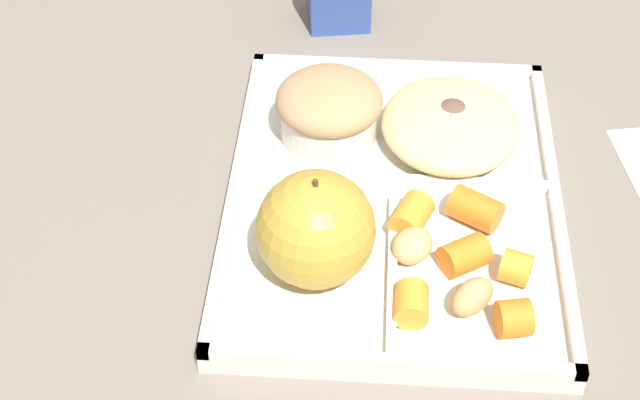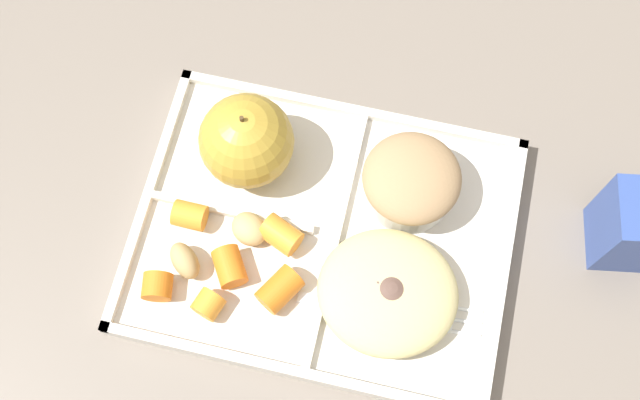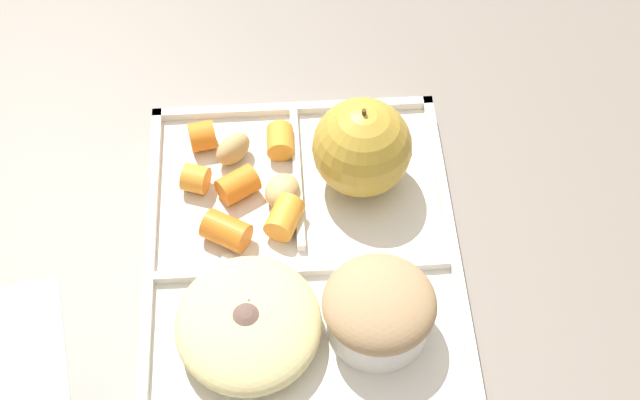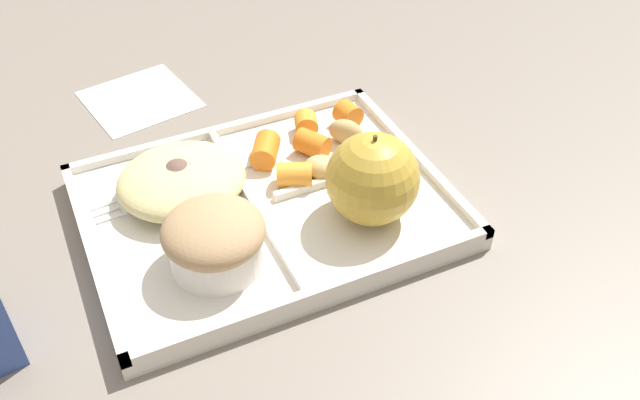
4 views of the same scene
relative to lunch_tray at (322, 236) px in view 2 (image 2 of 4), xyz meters
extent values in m
plane|color=slate|center=(0.00, 0.00, -0.01)|extent=(6.00, 6.00, 0.00)
cube|color=silver|center=(0.00, 0.00, 0.00)|extent=(0.33, 0.25, 0.01)
cube|color=silver|center=(0.00, -0.12, 0.01)|extent=(0.33, 0.01, 0.01)
cube|color=silver|center=(0.00, 0.12, 0.01)|extent=(0.33, 0.01, 0.01)
cube|color=silver|center=(-0.16, 0.00, 0.01)|extent=(0.01, 0.25, 0.01)
cube|color=silver|center=(0.16, 0.00, 0.01)|extent=(0.01, 0.25, 0.01)
cube|color=silver|center=(0.01, 0.00, 0.01)|extent=(0.01, 0.24, 0.01)
cube|color=silver|center=(-0.08, 0.00, 0.01)|extent=(0.15, 0.01, 0.01)
sphere|color=#B79333|center=(-0.08, 0.05, 0.05)|extent=(0.08, 0.08, 0.08)
cylinder|color=#4C381E|center=(-0.08, 0.05, 0.09)|extent=(0.00, 0.00, 0.01)
cylinder|color=silver|center=(0.07, 0.05, 0.02)|extent=(0.08, 0.08, 0.03)
ellipsoid|color=tan|center=(0.07, 0.05, 0.04)|extent=(0.09, 0.09, 0.04)
cylinder|color=orange|center=(-0.02, -0.06, 0.02)|extent=(0.04, 0.04, 0.03)
cylinder|color=orange|center=(-0.08, -0.09, 0.02)|extent=(0.03, 0.03, 0.02)
cylinder|color=orange|center=(-0.12, -0.08, 0.02)|extent=(0.03, 0.03, 0.03)
cylinder|color=orange|center=(-0.07, -0.05, 0.02)|extent=(0.04, 0.04, 0.02)
cylinder|color=orange|center=(-0.12, -0.01, 0.02)|extent=(0.03, 0.02, 0.02)
cylinder|color=orange|center=(-0.03, -0.01, 0.02)|extent=(0.04, 0.04, 0.02)
ellipsoid|color=tan|center=(-0.11, -0.05, 0.02)|extent=(0.04, 0.04, 0.03)
ellipsoid|color=tan|center=(-0.06, -0.01, 0.02)|extent=(0.04, 0.04, 0.02)
ellipsoid|color=#D6C684|center=(0.07, -0.04, 0.02)|extent=(0.12, 0.11, 0.04)
sphere|color=brown|center=(0.06, -0.04, 0.02)|extent=(0.04, 0.04, 0.04)
sphere|color=brown|center=(0.07, -0.04, 0.03)|extent=(0.04, 0.04, 0.04)
sphere|color=brown|center=(0.05, -0.06, 0.02)|extent=(0.03, 0.03, 0.03)
sphere|color=#755B4C|center=(0.07, -0.08, 0.02)|extent=(0.03, 0.03, 0.03)
cube|color=white|center=(0.04, -0.06, 0.01)|extent=(0.10, 0.02, 0.00)
cube|color=white|center=(0.11, -0.05, 0.01)|extent=(0.04, 0.03, 0.00)
cylinder|color=white|center=(0.14, -0.06, 0.01)|extent=(0.02, 0.01, 0.00)
cylinder|color=white|center=(0.14, -0.05, 0.01)|extent=(0.02, 0.01, 0.00)
cylinder|color=white|center=(0.14, -0.04, 0.01)|extent=(0.02, 0.01, 0.00)
cube|color=#334C99|center=(0.26, 0.06, 0.04)|extent=(0.06, 0.06, 0.09)
camera|label=1|loc=(-0.53, 0.02, 0.52)|focal=54.34mm
camera|label=2|loc=(0.05, -0.21, 0.66)|focal=44.20mm
camera|label=3|loc=(0.41, -0.01, 0.64)|focal=52.85mm
camera|label=4|loc=(0.16, 0.46, 0.43)|focal=39.24mm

